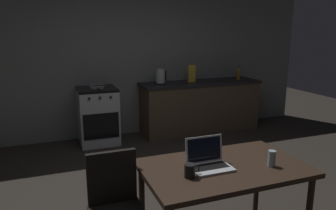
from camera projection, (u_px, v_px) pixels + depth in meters
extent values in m
plane|color=#2D2823|center=(182.00, 205.00, 3.36)|extent=(12.00, 12.00, 0.00)
cube|color=slate|center=(139.00, 52.00, 5.52)|extent=(6.40, 0.10, 2.84)
cube|color=#4C3D2D|center=(200.00, 107.00, 5.77)|extent=(2.10, 0.60, 0.86)
cube|color=black|center=(200.00, 83.00, 5.67)|extent=(2.16, 0.64, 0.04)
cube|color=#B7BABF|center=(98.00, 117.00, 5.15)|extent=(0.60, 0.60, 0.86)
cube|color=black|center=(97.00, 89.00, 5.04)|extent=(0.60, 0.60, 0.04)
cube|color=black|center=(101.00, 126.00, 4.88)|extent=(0.54, 0.01, 0.40)
cylinder|color=black|center=(89.00, 99.00, 4.72)|extent=(0.04, 0.02, 0.04)
cylinder|color=black|center=(100.00, 98.00, 4.78)|extent=(0.04, 0.02, 0.04)
cylinder|color=black|center=(111.00, 97.00, 4.83)|extent=(0.04, 0.02, 0.04)
cube|color=#332319|center=(224.00, 168.00, 2.54)|extent=(1.29, 0.79, 0.04)
cylinder|color=#332319|center=(142.00, 203.00, 2.73)|extent=(0.05, 0.05, 0.70)
cylinder|color=#332319|center=(257.00, 181.00, 3.13)|extent=(0.05, 0.05, 0.70)
cube|color=black|center=(112.00, 177.00, 2.46)|extent=(0.38, 0.04, 0.42)
cube|color=silver|center=(211.00, 168.00, 2.47)|extent=(0.32, 0.22, 0.02)
cube|color=black|center=(210.00, 166.00, 2.48)|extent=(0.28, 0.12, 0.00)
cube|color=silver|center=(204.00, 149.00, 2.56)|extent=(0.32, 0.03, 0.21)
cube|color=black|center=(204.00, 149.00, 2.55)|extent=(0.29, 0.02, 0.18)
cylinder|color=black|center=(160.00, 83.00, 5.40)|extent=(0.17, 0.17, 0.02)
cylinder|color=#B2B5BA|center=(160.00, 76.00, 5.38)|extent=(0.16, 0.16, 0.22)
cylinder|color=#B2B5BA|center=(160.00, 69.00, 5.35)|extent=(0.10, 0.10, 0.02)
cube|color=black|center=(166.00, 75.00, 5.41)|extent=(0.02, 0.02, 0.16)
cylinder|color=#8C601E|center=(238.00, 75.00, 5.86)|extent=(0.06, 0.06, 0.17)
cone|color=#8C601E|center=(239.00, 69.00, 5.83)|extent=(0.06, 0.06, 0.06)
cylinder|color=black|center=(239.00, 66.00, 5.82)|extent=(0.03, 0.03, 0.02)
cylinder|color=gray|center=(97.00, 88.00, 5.02)|extent=(0.23, 0.23, 0.01)
torus|color=gray|center=(97.00, 86.00, 5.01)|extent=(0.25, 0.25, 0.02)
cylinder|color=black|center=(99.00, 89.00, 4.83)|extent=(0.02, 0.18, 0.02)
cylinder|color=black|center=(190.00, 171.00, 2.33)|extent=(0.08, 0.08, 0.10)
torus|color=black|center=(196.00, 169.00, 2.35)|extent=(0.05, 0.01, 0.05)
cylinder|color=#99B7C6|center=(272.00, 158.00, 2.52)|extent=(0.06, 0.06, 0.13)
cube|color=gold|center=(192.00, 73.00, 5.59)|extent=(0.13, 0.05, 0.30)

